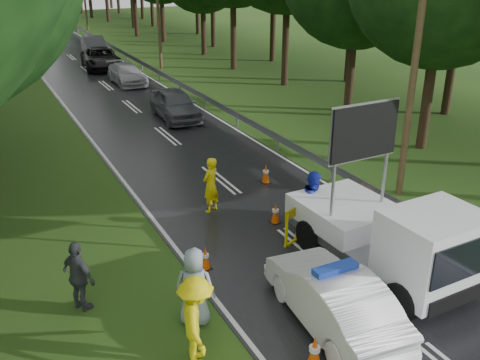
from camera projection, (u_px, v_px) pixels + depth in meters
ground at (308, 252)px, 15.38m from camera, size 160.00×160.00×0.00m
road at (87, 70)px, 40.10m from camera, size 7.00×140.00×0.02m
guardrail at (135, 59)px, 41.15m from camera, size 0.12×60.06×0.70m
utility_pole_near at (417, 50)px, 17.23m from camera, size 1.40×0.24×10.00m
police_sedan at (333, 299)px, 12.05m from camera, size 1.91×4.46×1.57m
work_truck at (392, 236)px, 13.80m from camera, size 2.63×5.55×4.35m
barrier at (313, 205)px, 16.20m from camera, size 2.62×1.10×1.16m
officer at (211, 185)px, 17.47m from camera, size 0.82×0.73×1.89m
civilian at (314, 202)px, 16.16m from camera, size 1.20×1.12×1.97m
bystander_left at (196, 321)px, 10.85m from camera, size 1.06×1.45×2.02m
bystander_mid at (79, 276)px, 12.56m from camera, size 0.88×1.14×1.81m
bystander_right at (195, 287)px, 12.08m from camera, size 1.11×1.01×1.90m
queue_car_first at (175, 104)px, 27.74m from camera, size 2.07×4.63×1.55m
queue_car_second at (127, 74)px, 35.48m from camera, size 1.89×4.52×1.30m
queue_car_third at (101, 58)px, 40.26m from camera, size 3.06×5.74×1.53m
queue_car_fourth at (94, 46)px, 45.57m from camera, size 2.02×4.93×1.59m
cone_near_left at (314, 352)px, 10.90m from camera, size 0.38×0.38×0.80m
cone_center at (275, 213)px, 16.93m from camera, size 0.34×0.34×0.71m
cone_far at (266, 174)px, 19.94m from camera, size 0.35×0.35×0.75m
cone_left_mid at (205, 258)px, 14.42m from camera, size 0.32×0.32×0.68m
cone_right at (361, 192)px, 18.36m from camera, size 0.36×0.36×0.76m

